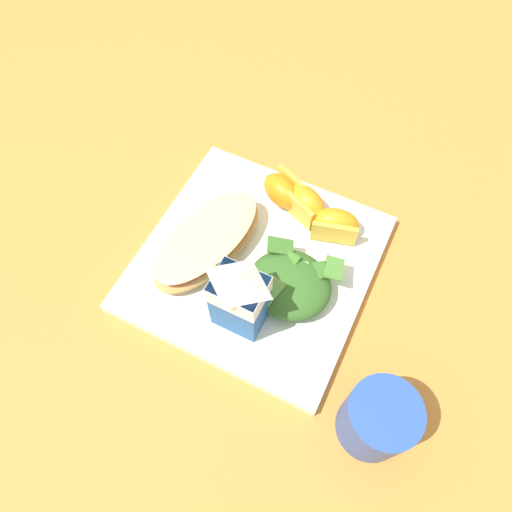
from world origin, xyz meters
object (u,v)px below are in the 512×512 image
at_px(cheesy_pizza_bread, 208,242).
at_px(orange_wedge_front, 335,224).
at_px(green_salad_pile, 290,284).
at_px(milk_carton, 239,296).
at_px(white_plate, 256,263).
at_px(orange_wedge_rear, 283,190).
at_px(orange_wedge_middle, 305,203).
at_px(drinking_blue_cup, 377,420).

distance_m(cheesy_pizza_bread, orange_wedge_front, 0.16).
height_order(green_salad_pile, milk_carton, milk_carton).
xyz_separation_m(white_plate, orange_wedge_rear, (0.01, -0.10, 0.03)).
bearing_deg(cheesy_pizza_bread, orange_wedge_front, -144.79).
bearing_deg(cheesy_pizza_bread, orange_wedge_middle, -128.48).
bearing_deg(drinking_blue_cup, cheesy_pizza_bread, -23.20).
height_order(orange_wedge_middle, orange_wedge_rear, same).
height_order(orange_wedge_front, drinking_blue_cup, drinking_blue_cup).
xyz_separation_m(orange_wedge_front, orange_wedge_middle, (0.05, -0.01, 0.00)).
xyz_separation_m(green_salad_pile, orange_wedge_middle, (0.03, -0.12, -0.00)).
bearing_deg(green_salad_pile, white_plate, -20.61).
distance_m(green_salad_pile, milk_carton, 0.08).
distance_m(green_salad_pile, orange_wedge_middle, 0.12).
bearing_deg(orange_wedge_front, white_plate, 48.46).
relative_size(white_plate, milk_carton, 2.55).
bearing_deg(cheesy_pizza_bread, white_plate, -168.22).
bearing_deg(cheesy_pizza_bread, milk_carton, 141.06).
bearing_deg(green_salad_pile, orange_wedge_middle, -74.95).
xyz_separation_m(cheesy_pizza_bread, milk_carton, (-0.08, 0.06, 0.04)).
xyz_separation_m(white_plate, orange_wedge_middle, (-0.02, -0.09, 0.03)).
relative_size(milk_carton, orange_wedge_front, 1.63).
distance_m(white_plate, orange_wedge_front, 0.11).
xyz_separation_m(orange_wedge_middle, orange_wedge_rear, (0.03, -0.01, 0.00)).
height_order(green_salad_pile, drinking_blue_cup, drinking_blue_cup).
height_order(orange_wedge_front, orange_wedge_middle, same).
bearing_deg(white_plate, milk_carton, 103.15).
bearing_deg(drinking_blue_cup, green_salad_pile, -35.77).
bearing_deg(milk_carton, orange_wedge_middle, -92.11).
distance_m(orange_wedge_rear, drinking_blue_cup, 0.31).
relative_size(white_plate, cheesy_pizza_bread, 1.52).
height_order(green_salad_pile, orange_wedge_middle, green_salad_pile).
height_order(milk_carton, orange_wedge_middle, milk_carton).
height_order(green_salad_pile, orange_wedge_rear, green_salad_pile).
bearing_deg(milk_carton, white_plate, -76.85).
height_order(white_plate, milk_carton, milk_carton).
xyz_separation_m(orange_wedge_middle, drinking_blue_cup, (-0.17, 0.22, 0.01)).
bearing_deg(orange_wedge_middle, green_salad_pile, 105.05).
relative_size(orange_wedge_front, orange_wedge_rear, 0.97).
bearing_deg(orange_wedge_rear, green_salad_pile, 118.34).
bearing_deg(orange_wedge_middle, white_plate, 75.66).
distance_m(orange_wedge_front, drinking_blue_cup, 0.24).
relative_size(green_salad_pile, orange_wedge_middle, 1.51).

